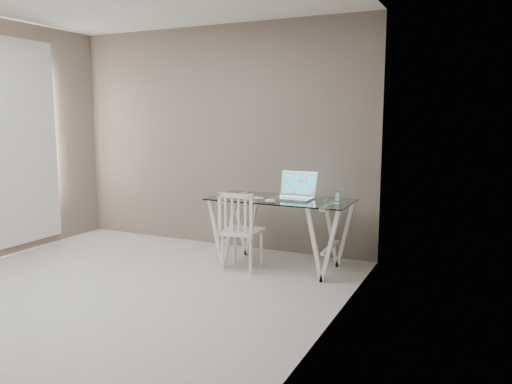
% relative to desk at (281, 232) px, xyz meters
% --- Properties ---
extents(room, '(4.50, 4.52, 2.71)m').
position_rel_desk_xyz_m(room, '(-1.15, -1.62, 1.33)').
color(room, '#B0AEA8').
rests_on(room, ground).
extents(desk, '(1.50, 0.70, 0.75)m').
position_rel_desk_xyz_m(desk, '(0.00, 0.00, 0.00)').
color(desk, silver).
rests_on(desk, ground).
extents(chair, '(0.41, 0.41, 0.84)m').
position_rel_desk_xyz_m(chair, '(-0.34, -0.30, 0.08)').
color(chair, white).
rests_on(chair, ground).
extents(laptop, '(0.40, 0.36, 0.28)m').
position_rel_desk_xyz_m(laptop, '(0.12, 0.10, 0.43)').
color(laptop, silver).
rests_on(laptop, desk).
extents(keyboard, '(0.25, 0.11, 0.01)m').
position_rel_desk_xyz_m(keyboard, '(-0.29, -0.09, 0.37)').
color(keyboard, silver).
rests_on(keyboard, desk).
extents(mouse, '(0.12, 0.07, 0.04)m').
position_rel_desk_xyz_m(mouse, '(-0.01, -0.27, 0.38)').
color(mouse, silver).
rests_on(mouse, desk).
extents(phone_dock, '(0.06, 0.06, 0.12)m').
position_rel_desk_xyz_m(phone_dock, '(0.62, -0.02, 0.39)').
color(phone_dock, white).
rests_on(phone_dock, desk).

